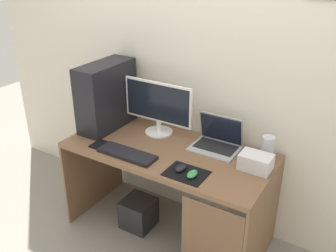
{
  "coord_description": "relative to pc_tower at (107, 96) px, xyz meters",
  "views": [
    {
      "loc": [
        1.2,
        -1.96,
        2.0
      ],
      "look_at": [
        0.0,
        0.0,
        0.91
      ],
      "focal_mm": 40.12,
      "sensor_mm": 36.0,
      "label": 1
    }
  ],
  "objects": [
    {
      "name": "ground_plane",
      "position": [
        0.6,
        -0.08,
        -0.98
      ],
      "size": [
        8.0,
        8.0,
        0.0
      ],
      "primitive_type": "plane",
      "color": "gray"
    },
    {
      "name": "wall_back",
      "position": [
        0.6,
        0.3,
        0.32
      ],
      "size": [
        4.0,
        0.05,
        2.6
      ],
      "color": "beige",
      "rests_on": "ground_plane"
    },
    {
      "name": "desk",
      "position": [
        0.61,
        -0.09,
        -0.4
      ],
      "size": [
        1.46,
        0.68,
        0.73
      ],
      "color": "brown",
      "rests_on": "ground_plane"
    },
    {
      "name": "pc_tower",
      "position": [
        0.0,
        0.0,
        0.0
      ],
      "size": [
        0.21,
        0.5,
        0.51
      ],
      "primitive_type": "cube",
      "color": "black",
      "rests_on": "desk"
    },
    {
      "name": "monitor",
      "position": [
        0.4,
        0.1,
        -0.04
      ],
      "size": [
        0.56,
        0.21,
        0.41
      ],
      "color": "white",
      "rests_on": "desk"
    },
    {
      "name": "laptop",
      "position": [
        0.88,
        0.12,
        -0.21
      ],
      "size": [
        0.33,
        0.25,
        0.23
      ],
      "color": "#9EA3A8",
      "rests_on": "desk"
    },
    {
      "name": "speaker",
      "position": [
        1.23,
        0.15,
        -0.17
      ],
      "size": [
        0.09,
        0.09,
        0.16
      ],
      "primitive_type": "cylinder",
      "color": "#B7BCC6",
      "rests_on": "desk"
    },
    {
      "name": "projector",
      "position": [
        1.21,
        -0.01,
        -0.2
      ],
      "size": [
        0.2,
        0.14,
        0.1
      ],
      "primitive_type": "cube",
      "color": "silver",
      "rests_on": "desk"
    },
    {
      "name": "keyboard",
      "position": [
        0.41,
        -0.3,
        -0.24
      ],
      "size": [
        0.42,
        0.14,
        0.02
      ],
      "primitive_type": "cube",
      "color": "black",
      "rests_on": "desk"
    },
    {
      "name": "mousepad",
      "position": [
        0.86,
        -0.29,
        -0.25
      ],
      "size": [
        0.26,
        0.2,
        0.0
      ],
      "primitive_type": "cube",
      "color": "black",
      "rests_on": "desk"
    },
    {
      "name": "mouse_left",
      "position": [
        0.81,
        -0.28,
        -0.23
      ],
      "size": [
        0.06,
        0.1,
        0.03
      ],
      "primitive_type": "ellipsoid",
      "color": "black",
      "rests_on": "mousepad"
    },
    {
      "name": "mouse_right",
      "position": [
        0.91,
        -0.3,
        -0.23
      ],
      "size": [
        0.06,
        0.1,
        0.03
      ],
      "primitive_type": "ellipsoid",
      "color": "#338C4C",
      "rests_on": "mousepad"
    },
    {
      "name": "cell_phone",
      "position": [
        0.14,
        -0.28,
        -0.25
      ],
      "size": [
        0.07,
        0.13,
        0.01
      ],
      "primitive_type": "cube",
      "color": "black",
      "rests_on": "desk"
    },
    {
      "name": "subwoofer",
      "position": [
        0.36,
        -0.14,
        -0.86
      ],
      "size": [
        0.24,
        0.24,
        0.24
      ],
      "primitive_type": "cube",
      "color": "#232326",
      "rests_on": "ground_plane"
    }
  ]
}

